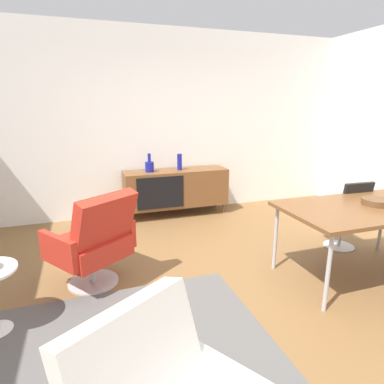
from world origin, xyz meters
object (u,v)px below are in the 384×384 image
(sideboard, at_px, (176,188))
(lounge_chair_red, at_px, (94,240))
(vase_cobalt, at_px, (149,166))
(dining_chair_back_right, at_px, (347,212))
(wooden_bowl_on_table, at_px, (376,202))
(dining_table, at_px, (364,210))
(vase_sculptural_dark, at_px, (180,162))

(sideboard, relative_size, lounge_chair_red, 1.69)
(vase_cobalt, relative_size, dining_chair_back_right, 0.32)
(wooden_bowl_on_table, height_order, lounge_chair_red, lounge_chair_red)
(wooden_bowl_on_table, bearing_deg, dining_table, -176.97)
(vase_sculptural_dark, distance_m, dining_table, 2.69)
(dining_table, distance_m, dining_chair_back_right, 0.70)
(wooden_bowl_on_table, distance_m, lounge_chair_red, 2.75)
(sideboard, xyz_separation_m, wooden_bowl_on_table, (1.36, -2.42, 0.33))
(vase_sculptural_dark, height_order, dining_chair_back_right, vase_sculptural_dark)
(vase_sculptural_dark, height_order, wooden_bowl_on_table, vase_sculptural_dark)
(dining_table, relative_size, wooden_bowl_on_table, 6.15)
(wooden_bowl_on_table, xyz_separation_m, dining_chair_back_right, (0.21, 0.55, -0.30))
(wooden_bowl_on_table, bearing_deg, vase_sculptural_dark, 118.18)
(vase_cobalt, xyz_separation_m, vase_sculptural_dark, (0.47, 0.00, 0.04))
(wooden_bowl_on_table, xyz_separation_m, lounge_chair_red, (-2.66, 0.64, -0.30))
(vase_sculptural_dark, distance_m, wooden_bowl_on_table, 2.75)
(vase_cobalt, xyz_separation_m, dining_chair_back_right, (1.97, -1.87, -0.34))
(lounge_chair_red, bearing_deg, sideboard, 53.90)
(wooden_bowl_on_table, bearing_deg, vase_cobalt, 126.11)
(vase_cobalt, height_order, lounge_chair_red, vase_cobalt)
(sideboard, distance_m, wooden_bowl_on_table, 2.79)
(sideboard, height_order, dining_chair_back_right, dining_chair_back_right)
(vase_sculptural_dark, height_order, lounge_chair_red, vase_sculptural_dark)
(vase_sculptural_dark, distance_m, dining_chair_back_right, 2.43)
(sideboard, xyz_separation_m, dining_chair_back_right, (1.57, -1.87, 0.03))
(sideboard, relative_size, vase_sculptural_dark, 6.44)
(sideboard, bearing_deg, vase_cobalt, 179.73)
(wooden_bowl_on_table, relative_size, dining_chair_back_right, 0.30)
(sideboard, relative_size, dining_table, 1.00)
(sideboard, xyz_separation_m, lounge_chair_red, (-1.30, -1.78, 0.03))
(vase_cobalt, height_order, dining_table, vase_cobalt)
(sideboard, height_order, wooden_bowl_on_table, wooden_bowl_on_table)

